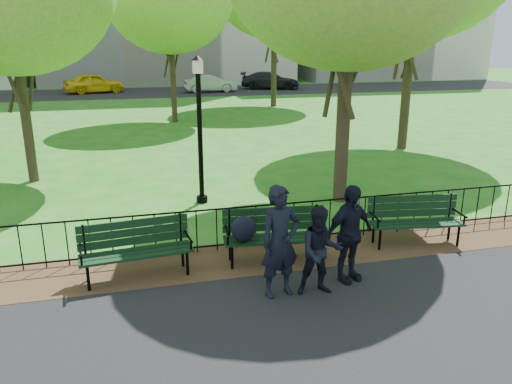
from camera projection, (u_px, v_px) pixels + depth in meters
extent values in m
plane|color=#1F651A|center=(297.00, 291.00, 8.39)|extent=(120.00, 120.00, 0.00)
cube|color=#3E2F19|center=(272.00, 255.00, 9.77)|extent=(60.00, 1.60, 0.01)
cube|color=black|center=(157.00, 92.00, 40.80)|extent=(70.00, 9.00, 0.01)
cylinder|color=black|center=(265.00, 205.00, 9.98)|extent=(24.00, 0.04, 0.04)
cylinder|color=black|center=(265.00, 240.00, 10.21)|extent=(24.00, 0.04, 0.04)
cylinder|color=black|center=(265.00, 225.00, 10.11)|extent=(0.02, 0.02, 0.90)
cube|color=black|center=(276.00, 239.00, 9.33)|extent=(1.99, 0.74, 0.04)
cube|color=black|center=(273.00, 215.00, 9.49)|extent=(1.94, 0.26, 0.49)
cylinder|color=black|center=(232.00, 257.00, 9.11)|extent=(0.05, 0.05, 0.49)
cylinder|color=black|center=(322.00, 252.00, 9.33)|extent=(0.05, 0.05, 0.49)
cylinder|color=black|center=(230.00, 249.00, 9.47)|extent=(0.05, 0.05, 0.49)
cylinder|color=black|center=(317.00, 244.00, 9.70)|extent=(0.05, 0.05, 0.49)
cylinder|color=black|center=(227.00, 231.00, 9.15)|extent=(0.11, 0.61, 0.04)
cylinder|color=black|center=(324.00, 226.00, 9.40)|extent=(0.11, 0.61, 0.04)
ellipsoid|color=black|center=(243.00, 229.00, 9.07)|extent=(0.48, 0.36, 0.50)
cube|color=black|center=(137.00, 253.00, 8.69)|extent=(1.98, 0.71, 0.04)
cube|color=black|center=(133.00, 228.00, 8.83)|extent=(1.94, 0.24, 0.49)
cylinder|color=black|center=(88.00, 278.00, 8.31)|extent=(0.05, 0.05, 0.49)
cylinder|color=black|center=(187.00, 263.00, 8.87)|extent=(0.05, 0.05, 0.49)
cylinder|color=black|center=(87.00, 269.00, 8.66)|extent=(0.05, 0.05, 0.49)
cylinder|color=black|center=(183.00, 255.00, 9.22)|extent=(0.05, 0.05, 0.49)
cylinder|color=black|center=(80.00, 250.00, 8.33)|extent=(0.10, 0.61, 0.04)
cylinder|color=black|center=(188.00, 236.00, 8.94)|extent=(0.10, 0.61, 0.04)
cube|color=black|center=(416.00, 223.00, 10.14)|extent=(1.95, 0.76, 0.04)
cube|color=black|center=(413.00, 202.00, 10.30)|extent=(1.89, 0.30, 0.48)
cylinder|color=black|center=(380.00, 240.00, 9.94)|extent=(0.05, 0.05, 0.48)
cylinder|color=black|center=(458.00, 236.00, 10.12)|extent=(0.05, 0.05, 0.48)
cylinder|color=black|center=(373.00, 233.00, 10.30)|extent=(0.05, 0.05, 0.48)
cylinder|color=black|center=(449.00, 229.00, 10.48)|extent=(0.05, 0.05, 0.48)
cylinder|color=black|center=(374.00, 216.00, 9.99)|extent=(0.12, 0.59, 0.04)
cylinder|color=black|center=(459.00, 213.00, 10.19)|extent=(0.12, 0.59, 0.04)
cylinder|color=black|center=(202.00, 199.00, 12.99)|extent=(0.29, 0.29, 0.17)
cylinder|color=black|center=(200.00, 139.00, 12.53)|extent=(0.13, 0.13, 3.33)
cube|color=beige|center=(198.00, 67.00, 12.02)|extent=(0.23, 0.23, 0.31)
cone|color=black|center=(197.00, 58.00, 11.96)|extent=(0.33, 0.33, 0.13)
cylinder|color=#2D2116|center=(27.00, 126.00, 14.50)|extent=(0.29, 0.29, 3.35)
cylinder|color=#2D2116|center=(343.00, 133.00, 12.64)|extent=(0.35, 0.35, 3.60)
cylinder|color=#2D2116|center=(406.00, 92.00, 18.95)|extent=(0.36, 0.36, 4.31)
cylinder|color=#2D2116|center=(173.00, 86.00, 25.38)|extent=(0.28, 0.28, 3.68)
cylinder|color=#2D2116|center=(274.00, 71.00, 31.52)|extent=(0.35, 0.35, 4.46)
imported|color=black|center=(280.00, 242.00, 8.00)|extent=(0.76, 0.58, 1.87)
imported|color=black|center=(320.00, 251.00, 8.09)|extent=(0.77, 0.48, 1.50)
imported|color=black|center=(349.00, 234.00, 8.52)|extent=(1.09, 0.71, 1.73)
imported|color=yellow|center=(94.00, 83.00, 39.84)|extent=(4.97, 3.15, 1.58)
imported|color=#97989D|center=(210.00, 83.00, 40.56)|extent=(4.31, 1.66, 1.40)
imported|color=black|center=(270.00, 80.00, 43.24)|extent=(5.41, 3.54, 1.46)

